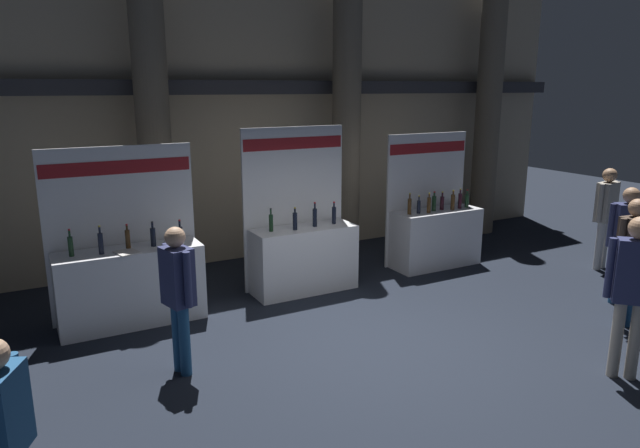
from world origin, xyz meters
The scene contains 11 objects.
ground_plane centered at (0.00, 0.00, 0.00)m, with size 29.16×29.16×0.00m, color black.
hall_colonnade centered at (0.00, 4.35, 2.78)m, with size 14.58×1.12×5.67m.
exhibitor_booth_0 centered at (-2.53, 2.26, 0.62)m, with size 1.97×0.71×2.37m.
exhibitor_booth_1 centered at (0.08, 2.30, 0.63)m, with size 1.71×0.66×2.54m.
exhibitor_booth_2 centered at (2.73, 2.32, 0.61)m, with size 1.70×0.66×2.34m.
visitor_0 centered at (1.91, -1.88, 1.09)m, with size 0.42×0.43×1.82m.
visitor_1 centered at (-2.32, 0.54, 1.00)m, with size 0.33×0.50×1.68m.
visitor_2 centered at (5.18, 0.76, 1.08)m, with size 0.59×0.31×1.78m.
visitor_3 centered at (3.95, -0.45, 1.05)m, with size 0.51×0.40×1.74m.
visitor_4 centered at (-4.00, -1.42, 0.93)m, with size 0.38×0.50×1.58m.
visitor_5 centered at (3.19, -1.04, 1.04)m, with size 0.52×0.28×1.75m.
Camera 1 is at (-3.75, -5.33, 3.12)m, focal length 31.98 mm.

